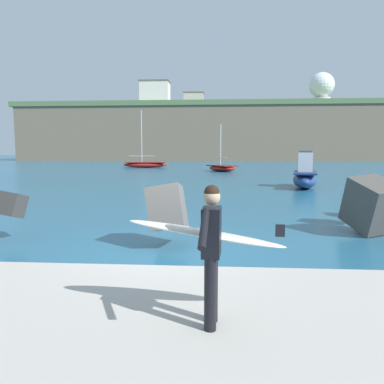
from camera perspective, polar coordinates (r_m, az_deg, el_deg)
name	(u,v)px	position (r m, az deg, el deg)	size (l,w,h in m)	color
ground_plane	(167,252)	(8.94, -3.89, -9.28)	(400.00, 400.00, 0.00)	#235B7A
walkway_path	(126,325)	(5.22, -10.33, -19.85)	(48.00, 4.40, 0.24)	#B2ADA3
breakwater_jetty	(221,199)	(10.57, 4.63, -1.14)	(30.06, 7.59, 2.64)	slate
surfer_with_board	(210,242)	(4.62, 2.76, -7.89)	(2.11, 1.22, 1.78)	black
boat_near_left	(222,168)	(43.66, 4.69, 3.79)	(4.21, 4.69, 5.58)	maroon
boat_near_centre	(305,176)	(25.13, 17.26, 2.39)	(2.49, 4.85, 2.44)	navy
boat_near_right	(145,164)	(53.62, -7.34, 4.31)	(6.41, 2.27, 8.25)	maroon
headland_bluff	(221,134)	(102.73, 4.53, 9.09)	(103.23, 31.96, 14.35)	#756651
radar_dome	(322,88)	(112.43, 19.61, 15.04)	(6.97, 6.97, 9.96)	silver
station_building_west	(194,101)	(108.68, 0.28, 14.04)	(5.81, 4.56, 4.84)	#B2ADA3
station_building_central	(155,94)	(100.73, -5.80, 15.07)	(7.90, 5.36, 6.44)	silver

